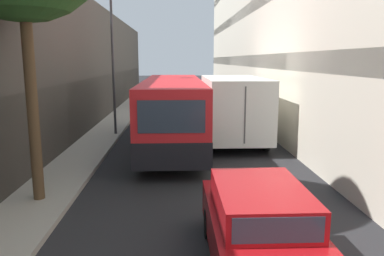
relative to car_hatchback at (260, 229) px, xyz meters
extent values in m
plane|color=#232326|center=(-0.83, 9.38, -0.76)|extent=(150.00, 150.00, 0.00)
cube|color=#9E998E|center=(-5.03, 9.38, -0.69)|extent=(1.71, 60.00, 0.14)
cube|color=#423D38|center=(-7.08, 9.38, 2.68)|extent=(2.40, 60.00, 6.89)
cube|color=black|center=(-6.42, 9.38, 0.62)|extent=(1.08, 60.00, 2.76)
cube|color=#333D47|center=(3.64, 9.38, 2.85)|extent=(1.08, 60.00, 0.70)
cube|color=#9E0F14|center=(0.00, -0.02, -0.15)|extent=(1.74, 4.23, 0.74)
cube|color=#9E0F14|center=(0.00, 0.08, 0.48)|extent=(1.53, 2.32, 0.53)
cube|color=#2D3847|center=(0.00, -1.08, 0.50)|extent=(1.36, 0.03, 0.40)
cylinder|color=black|center=(-0.80, 1.24, -0.46)|extent=(0.16, 0.60, 0.60)
cylinder|color=black|center=(0.80, 1.24, -0.46)|extent=(0.16, 0.60, 0.60)
cube|color=red|center=(-1.60, 10.01, 0.87)|extent=(2.40, 10.69, 2.42)
cube|color=black|center=(-1.60, 10.01, 0.09)|extent=(2.43, 10.71, 0.85)
cube|color=#2D3847|center=(-1.60, 10.01, 1.24)|extent=(2.44, 9.83, 0.77)
cube|color=#2D3847|center=(-1.60, 4.66, 1.30)|extent=(1.97, 0.04, 0.97)
cylinder|color=black|center=(-2.65, 13.33, -0.26)|extent=(0.24, 1.00, 1.00)
cylinder|color=black|center=(-0.54, 13.33, -0.26)|extent=(0.24, 1.00, 1.00)
cylinder|color=black|center=(-2.65, 6.70, -0.26)|extent=(0.24, 1.00, 1.00)
cylinder|color=black|center=(-0.54, 6.70, -0.26)|extent=(0.24, 1.00, 1.00)
cube|color=silver|center=(1.09, 14.17, 0.72)|extent=(2.38, 2.17, 2.15)
cube|color=silver|center=(1.09, 10.30, 0.90)|extent=(2.47, 5.58, 2.51)
cube|color=#4C4C4C|center=(1.09, 7.51, 0.90)|extent=(0.05, 0.02, 2.13)
cylinder|color=black|center=(-0.02, 14.17, -0.28)|extent=(0.22, 0.96, 0.96)
cylinder|color=black|center=(2.20, 14.17, -0.28)|extent=(0.22, 0.96, 0.96)
cylinder|color=black|center=(-0.02, 8.77, -0.28)|extent=(0.22, 0.96, 0.96)
cylinder|color=black|center=(2.20, 8.77, -0.28)|extent=(0.22, 0.96, 0.96)
cube|color=navy|center=(-2.14, 23.50, 0.29)|extent=(1.81, 4.66, 1.60)
cube|color=#2D3847|center=(-2.14, 25.48, 0.57)|extent=(1.45, 0.04, 0.56)
cylinder|color=black|center=(-2.96, 24.85, -0.44)|extent=(0.16, 0.64, 0.64)
cylinder|color=black|center=(-1.33, 24.85, -0.44)|extent=(0.16, 0.64, 0.64)
cylinder|color=black|center=(-2.96, 22.15, -0.44)|extent=(0.16, 0.64, 0.64)
cylinder|color=black|center=(-1.33, 22.15, -0.44)|extent=(0.16, 0.64, 0.64)
cylinder|color=#38383D|center=(-4.42, 12.00, 2.63)|extent=(0.12, 0.12, 6.49)
cylinder|color=#4C3823|center=(-5.03, 3.32, 1.90)|extent=(0.28, 0.28, 5.03)
camera|label=1|loc=(-1.46, -6.07, 2.92)|focal=35.00mm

